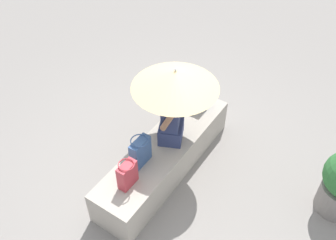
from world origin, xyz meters
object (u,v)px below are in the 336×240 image
person_seated (171,114)px  handbag_black (201,99)px  tote_bag_canvas (140,152)px  shoulder_bag_spare (127,174)px  parasol (175,79)px

person_seated → handbag_black: 0.76m
person_seated → handbag_black: bearing=179.9°
tote_bag_canvas → shoulder_bag_spare: 0.33m
person_seated → shoulder_bag_spare: (0.85, -0.00, -0.22)m
person_seated → handbag_black: (-0.72, 0.00, -0.25)m
person_seated → tote_bag_canvas: 0.57m
person_seated → tote_bag_canvas: size_ratio=2.44×
parasol → tote_bag_canvas: bearing=-8.4°
parasol → tote_bag_canvas: size_ratio=2.76×
handbag_black → shoulder_bag_spare: (1.57, -0.00, 0.03)m
person_seated → shoulder_bag_spare: bearing=-0.1°
tote_bag_canvas → shoulder_bag_spare: (0.33, 0.07, -0.02)m
handbag_black → shoulder_bag_spare: 1.57m
handbag_black → person_seated: bearing=-0.1°
person_seated → tote_bag_canvas: person_seated is taller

